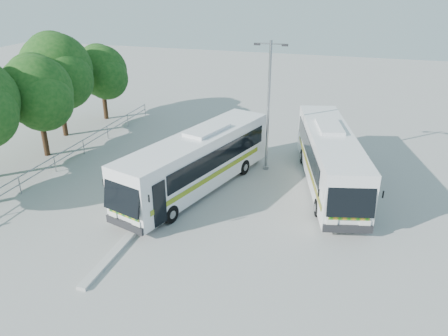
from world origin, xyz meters
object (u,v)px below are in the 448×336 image
(coach_main, at_px, (197,161))
(tree_far_c, at_px, (37,91))
(tree_far_e, at_px, (102,71))
(lamppost, at_px, (269,102))
(tree_far_d, at_px, (57,70))
(coach_adjacent, at_px, (330,157))

(coach_main, bearing_deg, tree_far_c, -172.68)
(tree_far_e, relative_size, lamppost, 0.78)
(tree_far_e, bearing_deg, tree_far_d, -98.63)
(tree_far_c, bearing_deg, tree_far_e, 93.54)
(coach_adjacent, relative_size, lamppost, 1.48)
(tree_far_e, bearing_deg, tree_far_c, -86.46)
(tree_far_d, bearing_deg, coach_adjacent, -8.76)
(tree_far_d, height_order, lamppost, lamppost)
(tree_far_c, height_order, lamppost, lamppost)
(tree_far_c, bearing_deg, coach_adjacent, 2.44)
(tree_far_c, distance_m, lamppost, 14.26)
(tree_far_e, bearing_deg, coach_adjacent, -22.02)
(tree_far_e, xyz_separation_m, coach_main, (11.62, -10.06, -2.19))
(tree_far_c, relative_size, coach_adjacent, 0.58)
(coach_main, distance_m, coach_adjacent, 7.26)
(tree_far_d, bearing_deg, lamppost, -6.47)
(tree_far_e, height_order, coach_adjacent, tree_far_e)
(tree_far_c, distance_m, coach_adjacent, 18.08)
(tree_far_d, relative_size, lamppost, 0.96)
(coach_main, relative_size, coach_adjacent, 1.01)
(tree_far_e, bearing_deg, coach_main, -40.88)
(coach_main, height_order, lamppost, lamppost)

